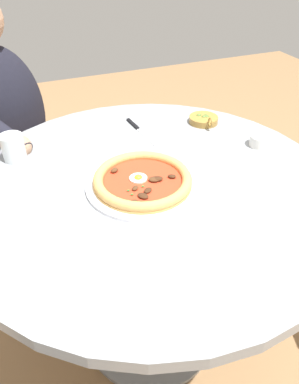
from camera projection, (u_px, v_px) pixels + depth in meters
The scene contains 9 objects.
ground_plane at pixel (150, 330), 1.47m from camera, with size 6.00×6.00×0.02m, color olive.
dining_table at pixel (150, 214), 1.10m from camera, with size 1.06×1.06×0.74m.
pizza_on_plate at pixel (143, 181), 0.99m from camera, with size 0.31×0.31×0.04m.
water_glass at pixel (14, 149), 1.09m from camera, with size 0.07×0.07×0.08m.
steak_knife at pixel (137, 128), 1.27m from camera, with size 0.03×0.22×0.01m.
ramekin_capers at pixel (260, 140), 1.17m from camera, with size 0.07×0.07×0.04m.
olive_pan at pixel (204, 119), 1.30m from camera, with size 0.10×0.13×0.05m.
fork_utensil at pixel (65, 135), 1.23m from camera, with size 0.15×0.10×0.00m.
diner_person at pixel (14, 163), 1.51m from camera, with size 0.43×0.58×1.15m.
Camera 1 is at (-0.32, -0.77, 1.32)m, focal length 33.76 mm.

